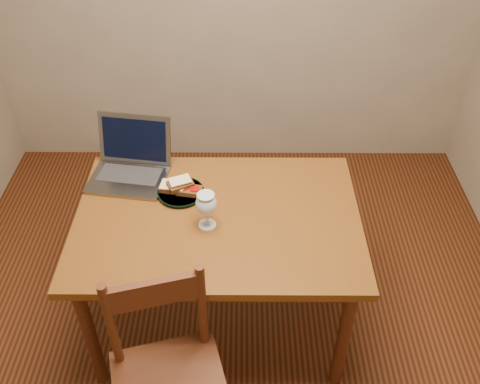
{
  "coord_description": "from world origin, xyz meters",
  "views": [
    {
      "loc": [
        0.06,
        -1.69,
        2.4
      ],
      "look_at": [
        0.05,
        0.19,
        0.8
      ],
      "focal_mm": 40.0,
      "sensor_mm": 36.0,
      "label": 1
    }
  ],
  "objects_px": {
    "laptop": "(131,160)",
    "table": "(218,230)",
    "chair": "(167,374)",
    "plate": "(181,193)",
    "milk_glass": "(207,210)"
  },
  "relations": [
    {
      "from": "chair",
      "to": "milk_glass",
      "type": "xyz_separation_m",
      "value": [
        0.13,
        0.59,
        0.32
      ]
    },
    {
      "from": "table",
      "to": "milk_glass",
      "type": "xyz_separation_m",
      "value": [
        -0.04,
        -0.06,
        0.18
      ]
    },
    {
      "from": "milk_glass",
      "to": "laptop",
      "type": "height_order",
      "value": "laptop"
    },
    {
      "from": "laptop",
      "to": "table",
      "type": "bearing_deg",
      "value": -28.15
    },
    {
      "from": "plate",
      "to": "laptop",
      "type": "xyz_separation_m",
      "value": [
        -0.26,
        0.17,
        0.06
      ]
    },
    {
      "from": "milk_glass",
      "to": "laptop",
      "type": "distance_m",
      "value": 0.55
    },
    {
      "from": "chair",
      "to": "plate",
      "type": "xyz_separation_m",
      "value": [
        -0.0,
        0.81,
        0.24
      ]
    },
    {
      "from": "table",
      "to": "laptop",
      "type": "relative_size",
      "value": 3.15
    },
    {
      "from": "chair",
      "to": "laptop",
      "type": "bearing_deg",
      "value": 89.75
    },
    {
      "from": "table",
      "to": "plate",
      "type": "xyz_separation_m",
      "value": [
        -0.18,
        0.16,
        0.1
      ]
    },
    {
      "from": "chair",
      "to": "milk_glass",
      "type": "bearing_deg",
      "value": 62.09
    },
    {
      "from": "plate",
      "to": "table",
      "type": "bearing_deg",
      "value": -40.72
    },
    {
      "from": "table",
      "to": "chair",
      "type": "distance_m",
      "value": 0.69
    },
    {
      "from": "plate",
      "to": "milk_glass",
      "type": "relative_size",
      "value": 1.22
    },
    {
      "from": "chair",
      "to": "milk_glass",
      "type": "height_order",
      "value": "milk_glass"
    }
  ]
}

